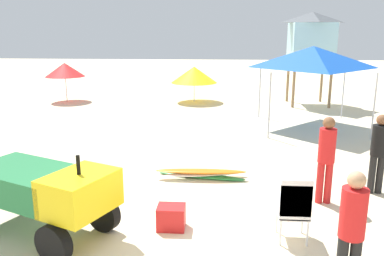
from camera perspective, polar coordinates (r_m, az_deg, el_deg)
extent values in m
plane|color=beige|center=(6.83, 0.13, -15.29)|extent=(80.00, 80.00, 0.00)
cube|color=#1E6B38|center=(7.29, -22.51, -7.13)|extent=(2.09, 1.74, 0.50)
cube|color=yellow|center=(6.43, -15.61, -8.87)|extent=(1.18, 1.33, 0.60)
cylinder|color=black|center=(6.27, -15.87, -5.07)|extent=(0.08, 0.08, 0.30)
cylinder|color=black|center=(7.07, -12.47, -11.85)|extent=(0.62, 0.41, 0.60)
cylinder|color=black|center=(6.38, -19.09, -15.31)|extent=(0.62, 0.41, 0.60)
cylinder|color=black|center=(8.28, -22.14, -8.68)|extent=(0.62, 0.41, 0.60)
cube|color=white|center=(6.78, 14.09, -11.79)|extent=(0.48, 0.48, 0.04)
cube|color=white|center=(6.50, 14.53, -11.03)|extent=(0.48, 0.04, 0.40)
cube|color=white|center=(6.74, 14.13, -11.10)|extent=(0.48, 0.48, 0.04)
cube|color=white|center=(6.47, 14.58, -10.31)|extent=(0.48, 0.04, 0.40)
cube|color=white|center=(6.71, 14.18, -10.40)|extent=(0.48, 0.48, 0.04)
cube|color=white|center=(6.43, 14.63, -9.57)|extent=(0.48, 0.04, 0.40)
cube|color=white|center=(6.67, 14.23, -9.70)|extent=(0.48, 0.48, 0.04)
cube|color=white|center=(6.40, 14.67, -8.83)|extent=(0.48, 0.04, 0.40)
cylinder|color=white|center=(7.11, 15.39, -12.70)|extent=(0.04, 0.04, 0.42)
cylinder|color=white|center=(7.03, 11.95, -12.77)|extent=(0.04, 0.04, 0.42)
cylinder|color=white|center=(6.74, 16.10, -14.28)|extent=(0.04, 0.04, 0.42)
cylinder|color=white|center=(6.67, 12.45, -14.38)|extent=(0.04, 0.04, 0.42)
ellipsoid|color=green|center=(9.32, 1.34, -6.80)|extent=(2.08, 0.67, 0.08)
ellipsoid|color=white|center=(9.22, 1.89, -6.50)|extent=(1.95, 0.68, 0.08)
ellipsoid|color=orange|center=(9.13, 1.29, -6.18)|extent=(2.07, 0.34, 0.08)
cylinder|color=black|center=(9.16, 24.22, -6.01)|extent=(0.14, 0.14, 0.81)
cylinder|color=black|center=(9.22, 25.15, -5.99)|extent=(0.14, 0.14, 0.81)
cylinder|color=black|center=(8.99, 25.15, -1.63)|extent=(0.32, 0.32, 0.64)
sphere|color=brown|center=(8.89, 25.43, 1.05)|extent=(0.22, 0.22, 0.22)
cylinder|color=red|center=(5.40, 21.96, -11.17)|extent=(0.32, 0.32, 0.64)
sphere|color=tan|center=(5.24, 22.39, -6.86)|extent=(0.22, 0.22, 0.22)
cylinder|color=red|center=(8.28, 17.73, -7.38)|extent=(0.14, 0.14, 0.84)
cylinder|color=red|center=(8.32, 18.81, -7.37)|extent=(0.14, 0.14, 0.84)
cylinder|color=red|center=(8.07, 18.67, -2.38)|extent=(0.32, 0.32, 0.66)
sphere|color=brown|center=(7.96, 18.92, 0.70)|extent=(0.23, 0.23, 0.23)
cylinder|color=#B2B2B7|center=(12.62, 10.97, 3.13)|extent=(0.05, 0.05, 2.07)
cylinder|color=#B2B2B7|center=(13.38, 24.48, 2.73)|extent=(0.05, 0.05, 2.07)
cylinder|color=#B2B2B7|center=(15.71, 9.62, 5.26)|extent=(0.05, 0.05, 2.07)
cylinder|color=#B2B2B7|center=(16.32, 20.72, 4.88)|extent=(0.05, 0.05, 2.07)
pyramid|color=#144CB2|center=(14.27, 16.85, 9.66)|extent=(3.15, 3.15, 0.72)
cylinder|color=olive|center=(17.98, 14.26, 5.70)|extent=(0.12, 0.12, 1.82)
cylinder|color=olive|center=(18.32, 19.08, 5.51)|extent=(0.12, 0.12, 1.82)
cylinder|color=olive|center=(19.51, 13.46, 6.35)|extent=(0.12, 0.12, 1.82)
cylinder|color=olive|center=(19.82, 17.94, 6.17)|extent=(0.12, 0.12, 1.82)
cube|color=#A2D2DC|center=(18.75, 16.56, 11.43)|extent=(1.80, 1.80, 1.80)
pyramid|color=#4C5156|center=(18.74, 16.81, 14.86)|extent=(1.98, 1.98, 0.45)
cylinder|color=beige|center=(19.94, -17.52, 6.24)|extent=(0.04, 0.04, 1.81)
cone|color=red|center=(19.87, -17.64, 7.91)|extent=(1.84, 1.84, 0.64)
cylinder|color=beige|center=(18.85, 0.30, 6.23)|extent=(0.04, 0.04, 1.66)
cone|color=yellow|center=(18.80, 0.30, 7.60)|extent=(2.15, 2.15, 0.75)
cube|color=red|center=(7.03, -2.98, -12.57)|extent=(0.47, 0.38, 0.41)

